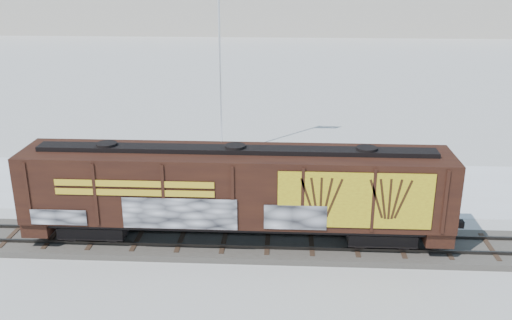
# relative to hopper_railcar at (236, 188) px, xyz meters

# --- Properties ---
(ground) EXTENTS (500.00, 500.00, 0.00)m
(ground) POSITION_rel_hopper_railcar_xyz_m (-0.57, 0.01, -2.87)
(ground) COLOR white
(ground) RESTS_ON ground
(rail_track) EXTENTS (50.00, 3.40, 0.43)m
(rail_track) POSITION_rel_hopper_railcar_xyz_m (-0.57, 0.01, -2.72)
(rail_track) COLOR #59544C
(rail_track) RESTS_ON ground
(parking_strip) EXTENTS (40.00, 8.00, 0.03)m
(parking_strip) POSITION_rel_hopper_railcar_xyz_m (-0.57, 7.51, -2.85)
(parking_strip) COLOR white
(parking_strip) RESTS_ON ground
(hopper_railcar) EXTENTS (18.88, 3.06, 4.35)m
(hopper_railcar) POSITION_rel_hopper_railcar_xyz_m (0.00, 0.00, 0.00)
(hopper_railcar) COLOR black
(hopper_railcar) RESTS_ON rail_track
(flagpole) EXTENTS (2.30, 0.90, 13.11)m
(flagpole) POSITION_rel_hopper_railcar_xyz_m (-2.02, 12.92, 2.10)
(flagpole) COLOR silver
(flagpole) RESTS_ON ground
(car_silver) EXTENTS (4.23, 2.07, 1.39)m
(car_silver) POSITION_rel_hopper_railcar_xyz_m (-8.05, 7.21, -2.14)
(car_silver) COLOR silver
(car_silver) RESTS_ON parking_strip
(car_white) EXTENTS (4.62, 1.74, 1.51)m
(car_white) POSITION_rel_hopper_railcar_xyz_m (-3.46, 6.67, -2.08)
(car_white) COLOR silver
(car_white) RESTS_ON parking_strip
(car_dark) EXTENTS (5.57, 4.02, 1.50)m
(car_dark) POSITION_rel_hopper_railcar_xyz_m (9.35, 7.45, -2.09)
(car_dark) COLOR black
(car_dark) RESTS_ON parking_strip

